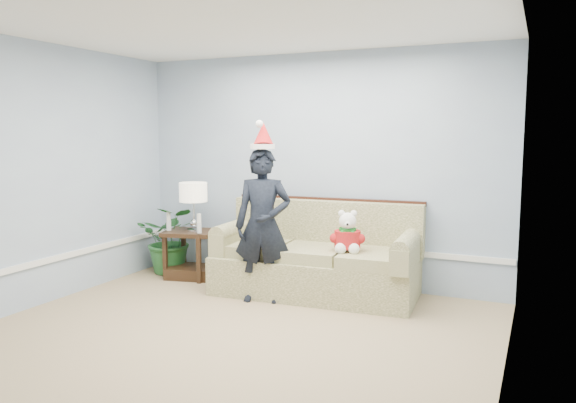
# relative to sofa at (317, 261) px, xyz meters

# --- Properties ---
(room_shell) EXTENTS (4.54, 5.04, 2.74)m
(room_shell) POSITION_rel_sofa_xyz_m (-0.21, -2.04, 0.98)
(room_shell) COLOR tan
(room_shell) RESTS_ON ground
(wainscot_trim) EXTENTS (4.49, 4.99, 0.06)m
(wainscot_trim) POSITION_rel_sofa_xyz_m (-1.39, -0.86, 0.08)
(wainscot_trim) COLOR white
(wainscot_trim) RESTS_ON room_shell
(sofa) EXTENTS (2.26, 1.08, 1.03)m
(sofa) POSITION_rel_sofa_xyz_m (0.00, 0.00, 0.00)
(sofa) COLOR brown
(sofa) RESTS_ON room_shell
(side_table) EXTENTS (0.71, 0.63, 0.59)m
(side_table) POSITION_rel_sofa_xyz_m (-1.67, -0.01, -0.14)
(side_table) COLOR #321E12
(side_table) RESTS_ON room_shell
(table_lamp) EXTENTS (0.34, 0.34, 0.60)m
(table_lamp) POSITION_rel_sofa_xyz_m (-1.59, -0.04, 0.68)
(table_lamp) COLOR silver
(table_lamp) RESTS_ON side_table
(candle_pair) EXTENTS (0.50, 0.06, 0.23)m
(candle_pair) POSITION_rel_sofa_xyz_m (-1.70, -0.10, 0.33)
(candle_pair) COLOR silver
(candle_pair) RESTS_ON side_table
(houseplant) EXTENTS (0.96, 0.90, 0.87)m
(houseplant) POSITION_rel_sofa_xyz_m (-2.02, 0.09, 0.07)
(houseplant) COLOR #215B28
(houseplant) RESTS_ON room_shell
(man) EXTENTS (0.68, 0.55, 1.62)m
(man) POSITION_rel_sofa_xyz_m (-0.41, -0.50, 0.44)
(man) COLOR black
(man) RESTS_ON room_shell
(santa_hat) EXTENTS (0.34, 0.37, 0.30)m
(santa_hat) POSITION_rel_sofa_xyz_m (-0.41, -0.49, 1.38)
(santa_hat) COLOR white
(santa_hat) RESTS_ON man
(teddy_bear) EXTENTS (0.34, 0.35, 0.44)m
(teddy_bear) POSITION_rel_sofa_xyz_m (0.41, -0.18, 0.34)
(teddy_bear) COLOR white
(teddy_bear) RESTS_ON sofa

